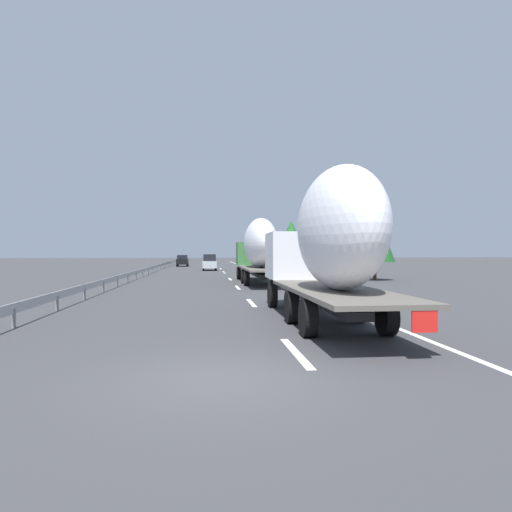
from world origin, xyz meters
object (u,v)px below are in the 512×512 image
(truck_lead, at_px, (259,247))
(car_silver_hatch, at_px, (210,262))
(car_black_suv, at_px, (183,261))
(road_sign, at_px, (260,251))
(truck_trailing, at_px, (328,242))

(truck_lead, distance_m, car_silver_hatch, 24.20)
(car_black_suv, height_order, car_silver_hatch, car_silver_hatch)
(truck_lead, height_order, road_sign, truck_lead)
(truck_lead, height_order, truck_trailing, truck_trailing)
(truck_trailing, bearing_deg, road_sign, -3.99)
(car_black_suv, xyz_separation_m, car_silver_hatch, (-16.38, -4.10, 0.07))
(car_black_suv, bearing_deg, truck_lead, -169.51)
(truck_lead, relative_size, truck_trailing, 1.16)
(truck_trailing, distance_m, car_silver_hatch, 43.25)
(car_silver_hatch, bearing_deg, truck_trailing, -175.54)
(road_sign, bearing_deg, truck_trailing, 176.01)
(truck_lead, bearing_deg, road_sign, -7.00)
(truck_trailing, height_order, car_silver_hatch, truck_trailing)
(truck_lead, distance_m, road_sign, 25.43)
(car_black_suv, xyz_separation_m, road_sign, (-15.06, -10.56, 1.49))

